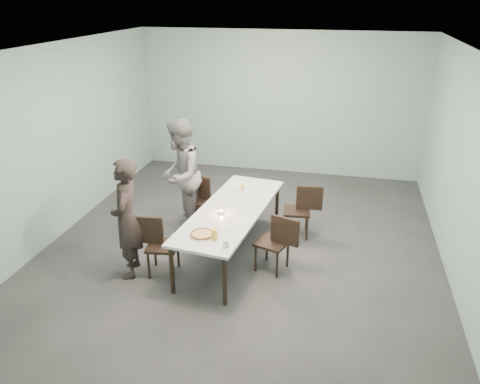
% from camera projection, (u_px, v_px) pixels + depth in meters
% --- Properties ---
extents(ground, '(7.00, 7.00, 0.00)m').
position_uv_depth(ground, '(242.00, 246.00, 7.36)').
color(ground, '#333335').
rests_on(ground, ground).
extents(room_shell, '(6.02, 7.02, 3.01)m').
position_uv_depth(room_shell, '(243.00, 121.00, 6.56)').
color(room_shell, '#91B6B2').
rests_on(room_shell, ground).
extents(table, '(1.20, 2.69, 0.75)m').
position_uv_depth(table, '(231.00, 212.00, 6.90)').
color(table, white).
rests_on(table, ground).
extents(chair_near_left, '(0.63, 0.47, 0.87)m').
position_uv_depth(chair_near_left, '(157.00, 241.00, 6.49)').
color(chair_near_left, black).
rests_on(chair_near_left, ground).
extents(chair_far_left, '(0.65, 0.54, 0.87)m').
position_uv_depth(chair_far_left, '(205.00, 198.00, 7.86)').
color(chair_far_left, black).
rests_on(chair_far_left, ground).
extents(chair_near_right, '(0.65, 0.53, 0.87)m').
position_uv_depth(chair_near_right, '(277.00, 239.00, 6.54)').
color(chair_near_right, black).
rests_on(chair_near_right, ground).
extents(chair_far_right, '(0.63, 0.46, 0.87)m').
position_uv_depth(chair_far_right, '(302.00, 207.00, 7.51)').
color(chair_far_right, black).
rests_on(chair_far_right, ground).
extents(diner_near, '(0.56, 0.71, 1.71)m').
position_uv_depth(diner_near, '(126.00, 219.00, 6.35)').
color(diner_near, black).
rests_on(diner_near, ground).
extents(diner_far, '(0.78, 0.96, 1.87)m').
position_uv_depth(diner_far, '(180.00, 175.00, 7.63)').
color(diner_far, gray).
rests_on(diner_far, ground).
extents(pizza, '(0.34, 0.34, 0.04)m').
position_uv_depth(pizza, '(202.00, 234.00, 6.12)').
color(pizza, white).
rests_on(pizza, table).
extents(side_plate, '(0.18, 0.18, 0.01)m').
position_uv_depth(side_plate, '(225.00, 227.00, 6.34)').
color(side_plate, white).
rests_on(side_plate, table).
extents(beer_glass, '(0.08, 0.08, 0.15)m').
position_uv_depth(beer_glass, '(215.00, 235.00, 5.99)').
color(beer_glass, yellow).
rests_on(beer_glass, table).
extents(water_tumbler, '(0.08, 0.08, 0.09)m').
position_uv_depth(water_tumbler, '(226.00, 243.00, 5.84)').
color(water_tumbler, silver).
rests_on(water_tumbler, table).
extents(tealight, '(0.06, 0.06, 0.05)m').
position_uv_depth(tealight, '(221.00, 212.00, 6.72)').
color(tealight, silver).
rests_on(tealight, table).
extents(amber_tumbler, '(0.07, 0.07, 0.08)m').
position_uv_depth(amber_tumbler, '(242.00, 187.00, 7.54)').
color(amber_tumbler, yellow).
rests_on(amber_tumbler, table).
extents(menu, '(0.32, 0.25, 0.01)m').
position_uv_depth(menu, '(237.00, 186.00, 7.67)').
color(menu, silver).
rests_on(menu, table).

